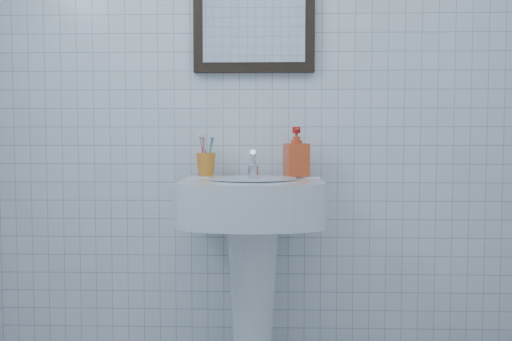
{
  "coord_description": "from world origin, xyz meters",
  "views": [
    {
      "loc": [
        0.07,
        -1.2,
        0.97
      ],
      "look_at": [
        0.01,
        0.86,
        0.85
      ],
      "focal_mm": 40.0,
      "sensor_mm": 36.0,
      "label": 1
    }
  ],
  "objects": [
    {
      "name": "wall_back",
      "position": [
        0.0,
        1.2,
        1.25
      ],
      "size": [
        2.2,
        0.02,
        2.5
      ],
      "primitive_type": "cube",
      "color": "white",
      "rests_on": "ground"
    },
    {
      "name": "washbasin",
      "position": [
        -0.01,
        0.98,
        0.55
      ],
      "size": [
        0.53,
        0.39,
        0.82
      ],
      "color": "white",
      "rests_on": "ground"
    },
    {
      "name": "faucet",
      "position": [
        -0.01,
        1.08,
        0.86
      ],
      "size": [
        0.04,
        0.1,
        0.11
      ],
      "color": "silver",
      "rests_on": "washbasin"
    },
    {
      "name": "toothbrush_cup",
      "position": [
        -0.2,
        1.11,
        0.86
      ],
      "size": [
        0.09,
        0.09,
        0.09
      ],
      "primitive_type": null,
      "rotation": [
        0.0,
        0.0,
        -0.16
      ],
      "color": "orange",
      "rests_on": "washbasin"
    },
    {
      "name": "soap_dispenser",
      "position": [
        0.17,
        1.09,
        0.91
      ],
      "size": [
        0.11,
        0.11,
        0.2
      ],
      "primitive_type": "imported",
      "rotation": [
        0.0,
        0.0,
        0.24
      ],
      "color": "red",
      "rests_on": "washbasin"
    }
  ]
}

